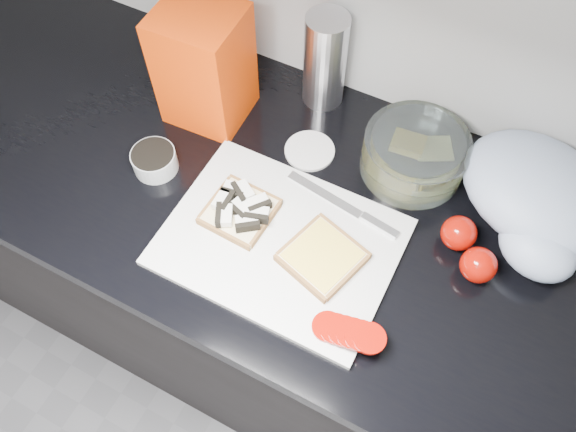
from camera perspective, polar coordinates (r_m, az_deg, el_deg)
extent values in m
cube|color=black|center=(1.45, 3.30, -9.52)|extent=(3.50, 0.60, 0.86)
cube|color=black|center=(1.04, 4.51, -0.28)|extent=(3.50, 0.64, 0.04)
cube|color=silver|center=(0.99, -0.80, -2.65)|extent=(0.40, 0.30, 0.01)
cube|color=beige|center=(1.01, -4.92, 0.44)|extent=(0.12, 0.12, 0.01)
cube|color=white|center=(1.01, -5.45, 2.72)|extent=(0.04, 0.03, 0.01)
cube|color=black|center=(1.01, -5.45, 2.72)|extent=(0.04, 0.02, 0.02)
cube|color=white|center=(1.01, -4.43, 2.57)|extent=(0.05, 0.04, 0.01)
cube|color=black|center=(1.01, -4.43, 2.57)|extent=(0.04, 0.03, 0.02)
cube|color=white|center=(0.99, -3.13, 1.34)|extent=(0.04, 0.04, 0.01)
cube|color=black|center=(0.99, -3.13, 1.34)|extent=(0.03, 0.04, 0.02)
cube|color=white|center=(1.00, -6.71, 1.61)|extent=(0.02, 0.04, 0.01)
cube|color=black|center=(1.00, -6.71, 1.61)|extent=(0.01, 0.04, 0.02)
cube|color=white|center=(0.99, -4.75, 0.78)|extent=(0.04, 0.03, 0.01)
cube|color=black|center=(0.99, -4.75, 0.78)|extent=(0.04, 0.02, 0.02)
cube|color=white|center=(0.97, -4.20, -0.55)|extent=(0.04, 0.04, 0.01)
cube|color=black|center=(0.97, -4.20, -0.55)|extent=(0.04, 0.03, 0.02)
cube|color=white|center=(0.98, -6.34, 0.08)|extent=(0.04, 0.05, 0.01)
cube|color=black|center=(0.98, -6.34, 0.08)|extent=(0.03, 0.04, 0.02)
cube|color=white|center=(0.98, -3.11, 0.30)|extent=(0.04, 0.03, 0.01)
cube|color=black|center=(0.98, -3.11, 0.30)|extent=(0.04, 0.02, 0.02)
cube|color=beige|center=(0.96, 3.51, -4.17)|extent=(0.15, 0.15, 0.02)
cube|color=yellow|center=(0.95, 3.54, -3.92)|extent=(0.13, 0.13, 0.00)
cylinder|color=#950C03|center=(0.91, 4.07, -11.14)|extent=(0.07, 0.07, 0.01)
cylinder|color=#950C03|center=(0.91, 4.89, -11.35)|extent=(0.07, 0.07, 0.01)
cylinder|color=#950C03|center=(0.91, 5.73, -11.56)|extent=(0.06, 0.06, 0.01)
cylinder|color=#950C03|center=(0.90, 6.57, -11.77)|extent=(0.06, 0.06, 0.01)
cylinder|color=#950C03|center=(0.90, 7.43, -11.98)|extent=(0.05, 0.05, 0.01)
cylinder|color=#950C03|center=(0.89, 8.29, -12.18)|extent=(0.06, 0.06, 0.01)
cube|color=silver|center=(1.03, 3.73, 2.21)|extent=(0.16, 0.04, 0.00)
cube|color=silver|center=(1.00, 9.28, -0.97)|extent=(0.07, 0.03, 0.01)
cylinder|color=#AFB4B4|center=(1.09, -13.40, 5.49)|extent=(0.08, 0.08, 0.04)
cylinder|color=black|center=(1.08, -13.58, 6.04)|extent=(0.08, 0.08, 0.01)
cylinder|color=silver|center=(1.10, 2.21, 6.65)|extent=(0.12, 0.12, 0.01)
cylinder|color=silver|center=(1.07, 12.71, 6.13)|extent=(0.20, 0.20, 0.08)
cube|color=yellow|center=(1.08, 11.82, 6.17)|extent=(0.06, 0.05, 0.04)
cube|color=#D5CE7F|center=(1.10, 14.16, 5.37)|extent=(0.08, 0.08, 0.02)
cube|color=#EA3303|center=(1.10, -8.48, 14.82)|extent=(0.16, 0.15, 0.24)
cylinder|color=silver|center=(1.13, 3.78, 15.47)|extent=(0.08, 0.08, 0.20)
ellipsoid|color=#9CA8C0|center=(1.07, 24.04, 2.34)|extent=(0.35, 0.32, 0.12)
ellipsoid|color=#9CA8C0|center=(1.03, 24.02, -2.96)|extent=(0.17, 0.15, 0.09)
sphere|color=#950C03|center=(1.01, 16.96, -1.68)|extent=(0.06, 0.06, 0.06)
sphere|color=#950C03|center=(0.99, 18.78, -4.74)|extent=(0.06, 0.06, 0.06)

